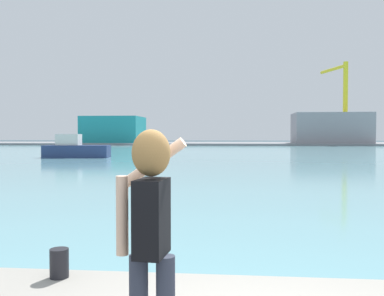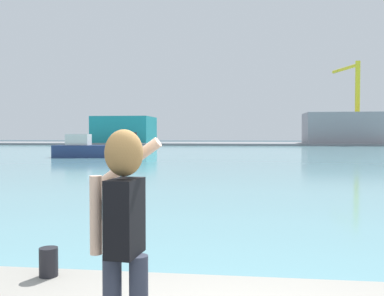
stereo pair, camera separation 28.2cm
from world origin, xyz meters
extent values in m
plane|color=#334751|center=(0.00, 50.00, 0.00)|extent=(220.00, 220.00, 0.00)
cube|color=#6BA8B2|center=(0.00, 52.00, 0.01)|extent=(140.00, 100.00, 0.02)
cube|color=gray|center=(0.00, 92.00, 0.22)|extent=(140.00, 20.00, 0.44)
cube|color=black|center=(-0.72, -0.09, 1.62)|extent=(0.23, 0.36, 0.56)
sphere|color=#E0B293|center=(-0.72, -0.09, 2.08)|extent=(0.22, 0.22, 0.22)
ellipsoid|color=olive|center=(-0.72, -0.11, 2.09)|extent=(0.28, 0.26, 0.34)
cylinder|color=#E0B293|center=(-0.94, -0.09, 1.63)|extent=(0.09, 0.09, 0.58)
cylinder|color=#E0B293|center=(-0.75, 0.13, 2.00)|extent=(0.53, 0.13, 0.40)
cube|color=black|center=(-0.74, 0.25, 2.17)|extent=(0.02, 0.07, 0.14)
cylinder|color=black|center=(-2.19, 1.71, 0.69)|extent=(0.22, 0.22, 0.34)
cube|color=navy|center=(-15.15, 36.49, 0.61)|extent=(6.35, 2.62, 1.18)
cube|color=silver|center=(-15.92, 36.42, 1.74)|extent=(2.29, 1.75, 1.07)
cube|color=teal|center=(-27.03, 90.60, 3.35)|extent=(12.67, 10.92, 5.83)
cube|color=gray|center=(20.42, 89.00, 3.61)|extent=(15.50, 9.34, 6.34)
cylinder|color=yellow|center=(23.55, 89.70, 9.04)|extent=(1.00, 1.00, 17.21)
cylinder|color=yellow|center=(22.07, 94.71, 16.85)|extent=(3.62, 10.22, 0.70)
camera|label=1|loc=(-0.13, -3.11, 2.22)|focal=39.70mm
camera|label=2|loc=(0.15, -3.08, 2.22)|focal=39.70mm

